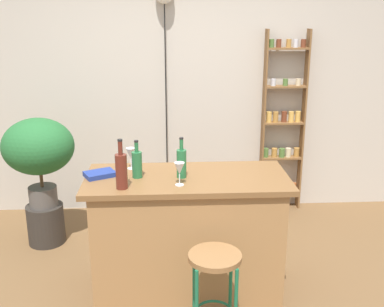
{
  "coord_description": "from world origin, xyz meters",
  "views": [
    {
      "loc": [
        -0.14,
        -2.86,
        2.07
      ],
      "look_at": [
        0.05,
        0.55,
        1.03
      ],
      "focal_mm": 43.23,
      "sensor_mm": 36.0,
      "label": 1
    }
  ],
  "objects_px": {
    "bar_stool": "(215,277)",
    "pendant_globe_light": "(164,0)",
    "spice_shelf": "(283,123)",
    "bottle_wine_red": "(181,162)",
    "wine_glass_center": "(131,154)",
    "cookbook": "(100,174)",
    "bottle_soda_blue": "(137,164)",
    "potted_plant": "(38,150)",
    "bottle_vinegar": "(121,170)",
    "plant_stool": "(46,224)",
    "wine_glass_left": "(179,169)"
  },
  "relations": [
    {
      "from": "plant_stool",
      "to": "pendant_globe_light",
      "type": "distance_m",
      "value": 2.41
    },
    {
      "from": "spice_shelf",
      "to": "bottle_wine_red",
      "type": "height_order",
      "value": "spice_shelf"
    },
    {
      "from": "bottle_wine_red",
      "to": "wine_glass_center",
      "type": "height_order",
      "value": "bottle_wine_red"
    },
    {
      "from": "pendant_globe_light",
      "to": "potted_plant",
      "type": "bearing_deg",
      "value": -147.93
    },
    {
      "from": "bottle_vinegar",
      "to": "cookbook",
      "type": "xyz_separation_m",
      "value": [
        -0.18,
        0.25,
        -0.11
      ]
    },
    {
      "from": "spice_shelf",
      "to": "cookbook",
      "type": "bearing_deg",
      "value": -139.27
    },
    {
      "from": "bar_stool",
      "to": "bottle_soda_blue",
      "type": "relative_size",
      "value": 2.24
    },
    {
      "from": "cookbook",
      "to": "bottle_vinegar",
      "type": "bearing_deg",
      "value": -80.62
    },
    {
      "from": "plant_stool",
      "to": "wine_glass_center",
      "type": "height_order",
      "value": "wine_glass_center"
    },
    {
      "from": "wine_glass_center",
      "to": "plant_stool",
      "type": "bearing_deg",
      "value": 143.95
    },
    {
      "from": "bottle_soda_blue",
      "to": "bottle_vinegar",
      "type": "height_order",
      "value": "bottle_vinegar"
    },
    {
      "from": "bar_stool",
      "to": "spice_shelf",
      "type": "relative_size",
      "value": 0.32
    },
    {
      "from": "wine_glass_left",
      "to": "spice_shelf",
      "type": "bearing_deg",
      "value": 55.94
    },
    {
      "from": "plant_stool",
      "to": "bottle_soda_blue",
      "type": "xyz_separation_m",
      "value": [
        0.92,
        -0.82,
        0.85
      ]
    },
    {
      "from": "plant_stool",
      "to": "cookbook",
      "type": "bearing_deg",
      "value": -50.67
    },
    {
      "from": "bar_stool",
      "to": "wine_glass_left",
      "type": "distance_m",
      "value": 0.75
    },
    {
      "from": "bar_stool",
      "to": "potted_plant",
      "type": "xyz_separation_m",
      "value": [
        -1.43,
        1.43,
        0.44
      ]
    },
    {
      "from": "pendant_globe_light",
      "to": "bottle_soda_blue",
      "type": "bearing_deg",
      "value": -97.93
    },
    {
      "from": "spice_shelf",
      "to": "pendant_globe_light",
      "type": "bearing_deg",
      "value": 178.97
    },
    {
      "from": "bottle_wine_red",
      "to": "spice_shelf",
      "type": "bearing_deg",
      "value": 53.75
    },
    {
      "from": "plant_stool",
      "to": "cookbook",
      "type": "relative_size",
      "value": 1.76
    },
    {
      "from": "bottle_vinegar",
      "to": "bottle_wine_red",
      "type": "relative_size",
      "value": 1.16
    },
    {
      "from": "bar_stool",
      "to": "pendant_globe_light",
      "type": "bearing_deg",
      "value": 97.77
    },
    {
      "from": "spice_shelf",
      "to": "bottle_soda_blue",
      "type": "relative_size",
      "value": 6.91
    },
    {
      "from": "potted_plant",
      "to": "bottle_vinegar",
      "type": "relative_size",
      "value": 2.37
    },
    {
      "from": "spice_shelf",
      "to": "wine_glass_center",
      "type": "distance_m",
      "value": 2.0
    },
    {
      "from": "potted_plant",
      "to": "wine_glass_center",
      "type": "xyz_separation_m",
      "value": [
        0.86,
        -0.63,
        0.14
      ]
    },
    {
      "from": "bottle_wine_red",
      "to": "pendant_globe_light",
      "type": "bearing_deg",
      "value": 93.88
    },
    {
      "from": "bottle_wine_red",
      "to": "cookbook",
      "type": "distance_m",
      "value": 0.6
    },
    {
      "from": "bar_stool",
      "to": "bottle_wine_red",
      "type": "height_order",
      "value": "bottle_wine_red"
    },
    {
      "from": "potted_plant",
      "to": "cookbook",
      "type": "xyz_separation_m",
      "value": [
        0.65,
        -0.79,
        0.04
      ]
    },
    {
      "from": "pendant_globe_light",
      "to": "wine_glass_center",
      "type": "bearing_deg",
      "value": -101.47
    },
    {
      "from": "bottle_soda_blue",
      "to": "wine_glass_left",
      "type": "distance_m",
      "value": 0.35
    },
    {
      "from": "wine_glass_center",
      "to": "pendant_globe_light",
      "type": "relative_size",
      "value": 0.07
    },
    {
      "from": "potted_plant",
      "to": "bottle_wine_red",
      "type": "relative_size",
      "value": 2.75
    },
    {
      "from": "bar_stool",
      "to": "bottle_vinegar",
      "type": "distance_m",
      "value": 0.93
    },
    {
      "from": "spice_shelf",
      "to": "bottle_vinegar",
      "type": "distance_m",
      "value": 2.31
    },
    {
      "from": "potted_plant",
      "to": "bottle_vinegar",
      "type": "distance_m",
      "value": 1.34
    },
    {
      "from": "bar_stool",
      "to": "cookbook",
      "type": "height_order",
      "value": "cookbook"
    },
    {
      "from": "spice_shelf",
      "to": "plant_stool",
      "type": "distance_m",
      "value": 2.58
    },
    {
      "from": "bottle_vinegar",
      "to": "wine_glass_center",
      "type": "height_order",
      "value": "bottle_vinegar"
    },
    {
      "from": "plant_stool",
      "to": "pendant_globe_light",
      "type": "height_order",
      "value": "pendant_globe_light"
    },
    {
      "from": "wine_glass_left",
      "to": "cookbook",
      "type": "distance_m",
      "value": 0.62
    },
    {
      "from": "wine_glass_center",
      "to": "cookbook",
      "type": "distance_m",
      "value": 0.29
    },
    {
      "from": "pendant_globe_light",
      "to": "bottle_vinegar",
      "type": "bearing_deg",
      "value": -99.9
    },
    {
      "from": "spice_shelf",
      "to": "pendant_globe_light",
      "type": "distance_m",
      "value": 1.74
    },
    {
      "from": "potted_plant",
      "to": "bottle_wine_red",
      "type": "height_order",
      "value": "bottle_wine_red"
    },
    {
      "from": "bar_stool",
      "to": "wine_glass_left",
      "type": "bearing_deg",
      "value": 115.81
    },
    {
      "from": "plant_stool",
      "to": "potted_plant",
      "type": "xyz_separation_m",
      "value": [
        0.0,
        0.0,
        0.72
      ]
    },
    {
      "from": "bottle_soda_blue",
      "to": "cookbook",
      "type": "distance_m",
      "value": 0.29
    }
  ]
}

